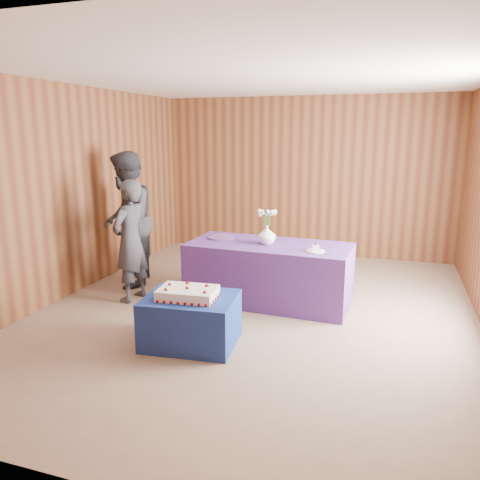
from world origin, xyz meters
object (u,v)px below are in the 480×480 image
at_px(serving_table, 269,273).
at_px(vase, 267,235).
at_px(cake_table, 191,320).
at_px(sheet_cake, 188,293).
at_px(guest_right, 127,220).
at_px(guest_left, 130,241).

distance_m(serving_table, vase, 0.49).
height_order(cake_table, sheet_cake, sheet_cake).
height_order(vase, guest_right, guest_right).
relative_size(sheet_cake, guest_left, 0.40).
bearing_deg(cake_table, guest_right, 131.62).
height_order(serving_table, vase, vase).
height_order(sheet_cake, guest_left, guest_left).
relative_size(serving_table, guest_left, 1.30).
distance_m(serving_table, guest_right, 2.10).
relative_size(serving_table, vase, 8.62).
relative_size(sheet_cake, guest_right, 0.33).
height_order(cake_table, guest_right, guest_right).
bearing_deg(guest_right, cake_table, 25.49).
bearing_deg(vase, guest_right, 178.66).
distance_m(sheet_cake, guest_left, 1.59).
height_order(guest_left, guest_right, guest_right).
xyz_separation_m(sheet_cake, guest_right, (-1.58, 1.50, 0.38)).
xyz_separation_m(guest_left, guest_right, (-0.35, 0.52, 0.16)).
relative_size(cake_table, vase, 3.88).
bearing_deg(sheet_cake, cake_table, 73.97).
distance_m(cake_table, sheet_cake, 0.30).
xyz_separation_m(serving_table, sheet_cake, (-0.44, -1.47, 0.18)).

